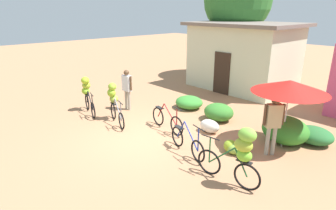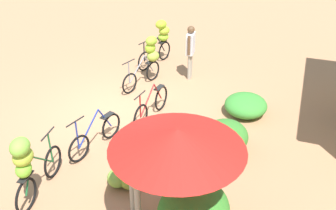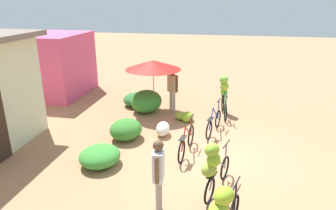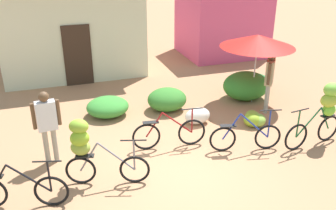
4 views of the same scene
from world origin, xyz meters
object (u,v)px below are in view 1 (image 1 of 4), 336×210
Objects in this scene: building_low at (243,56)px; person_vendor at (127,86)px; bicycle_leftmost at (87,91)px; bicycle_near_pile at (114,100)px; produce_sack at (210,126)px; bicycle_rightmost at (239,151)px; banana_pile_on_ground at (235,147)px; market_umbrella at (290,86)px; bicycle_by_shop at (187,142)px; person_bystander at (273,119)px; bicycle_center_loaded at (167,120)px; tree_behind_building at (238,1)px.

person_vendor is at bearing -99.92° from building_low.
bicycle_leftmost is 1.61m from bicycle_near_pile.
bicycle_near_pile is at bearing -149.60° from produce_sack.
person_vendor is (-6.08, 1.15, 0.12)m from bicycle_rightmost.
banana_pile_on_ground is 0.50× the size of person_vendor.
building_low is at bearing 123.35° from bicycle_rightmost.
market_umbrella is 1.27× the size of bicycle_leftmost.
bicycle_by_shop is 2.44m from person_bystander.
bicycle_by_shop is (3.53, 0.17, -0.47)m from bicycle_near_pile.
banana_pile_on_ground is (2.48, 0.38, -0.20)m from bicycle_center_loaded.
building_low is at bearing 134.15° from market_umbrella.
building_low is 2.48× the size of market_umbrella.
bicycle_center_loaded is at bearing 17.17° from bicycle_leftmost.
bicycle_rightmost reaches higher than banana_pile_on_ground.
building_low is 3.04× the size of bicycle_center_loaded.
bicycle_leftmost is 5.07m from produce_sack.
bicycle_center_loaded is at bearing 156.97° from bicycle_by_shop.
building_low reaches higher than bicycle_center_loaded.
building_low is 7.51m from bicycle_near_pile.
person_bystander is (3.21, 1.00, 0.71)m from bicycle_center_loaded.
market_umbrella is 3.28m from bicycle_by_shop.
tree_behind_building is 10.04m from bicycle_leftmost.
building_low is 3.21× the size of bicycle_by_shop.
building_low is 0.84× the size of tree_behind_building.
bicycle_leftmost is 1.01× the size of person_vendor.
building_low is 6.41m from produce_sack.
bicycle_center_loaded is (1.50, -6.60, -1.31)m from building_low.
building_low reaches higher than bicycle_near_pile.
tree_behind_building is 9.78m from bicycle_center_loaded.
bicycle_rightmost is 2.36× the size of produce_sack.
building_low reaches higher than bicycle_rightmost.
produce_sack is at bearing -59.47° from tree_behind_building.
tree_behind_building reaches higher than person_bystander.
banana_pile_on_ground is at bearing -140.09° from person_bystander.
bicycle_by_shop is 1.69m from produce_sack.
banana_pile_on_ground is at bearing -118.19° from market_umbrella.
bicycle_leftmost reaches higher than bicycle_by_shop.
building_low reaches higher than bicycle_leftmost.
building_low is at bearing 102.83° from bicycle_center_loaded.
market_umbrella is 6.09m from person_vendor.
person_bystander is (6.73, 2.09, 0.23)m from bicycle_leftmost.
building_low reaches higher than market_umbrella.
produce_sack is at bearing 158.66° from banana_pile_on_ground.
bicycle_leftmost is 2.38× the size of produce_sack.
banana_pile_on_ground is 1.18× the size of produce_sack.
market_umbrella is 3.02× the size of produce_sack.
produce_sack is (3.02, 1.77, -0.60)m from bicycle_near_pile.
building_low is at bearing 80.08° from person_vendor.
building_low is at bearing 75.30° from bicycle_leftmost.
bicycle_rightmost reaches higher than bicycle_by_shop.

